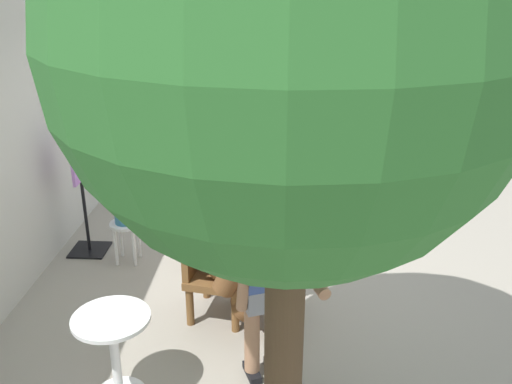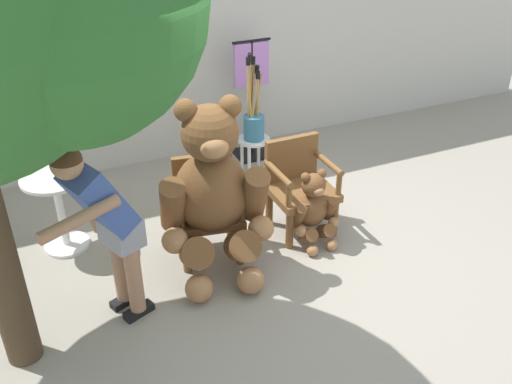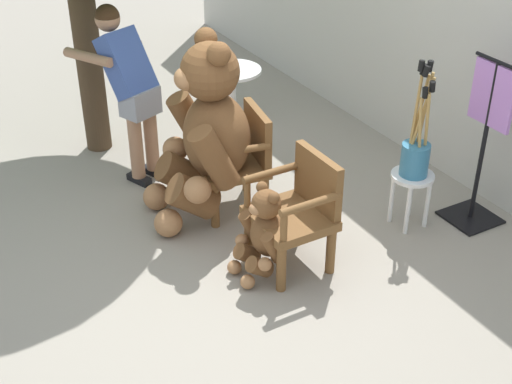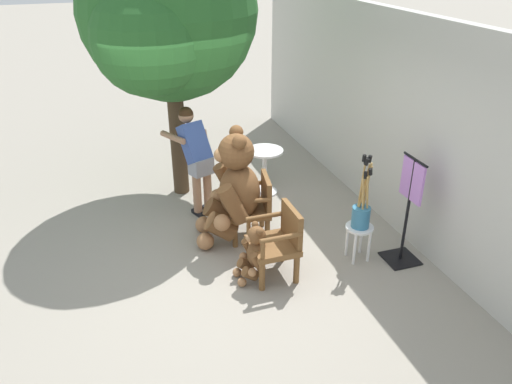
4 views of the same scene
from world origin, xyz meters
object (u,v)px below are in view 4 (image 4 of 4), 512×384
object	(u,v)px
person_visitor	(196,153)
white_stool	(359,234)
patio_tree	(165,16)
teddy_bear_large	(233,188)
brush_bucket	(362,211)
teddy_bear_small	(255,253)
wooden_chair_left	(253,205)
wooden_chair_right	(278,241)
round_side_table	(265,166)
clothing_display_stand	(408,209)

from	to	relation	value
person_visitor	white_stool	xyz separation A→B (m)	(1.84, 1.60, -0.55)
person_visitor	patio_tree	size ratio (longest dim) A/B	0.39
teddy_bear_large	brush_bucket	bearing A→B (deg)	54.71
teddy_bear_small	brush_bucket	bearing A→B (deg)	89.58
teddy_bear_small	patio_tree	world-z (taller)	patio_tree
wooden_chair_left	white_stool	bearing A→B (deg)	49.22
teddy_bear_large	wooden_chair_left	bearing A→B (deg)	84.50
person_visitor	patio_tree	world-z (taller)	patio_tree
person_visitor	brush_bucket	xyz separation A→B (m)	(1.84, 1.60, -0.23)
wooden_chair_left	brush_bucket	distance (m)	1.41
wooden_chair_right	brush_bucket	distance (m)	1.08
teddy_bear_large	person_visitor	size ratio (longest dim) A/B	1.00
wooden_chair_left	person_visitor	distance (m)	1.16
wooden_chair_left	patio_tree	distance (m)	2.76
wooden_chair_left	wooden_chair_right	distance (m)	0.90
teddy_bear_large	patio_tree	size ratio (longest dim) A/B	0.39
teddy_bear_small	white_stool	world-z (taller)	teddy_bear_small
round_side_table	patio_tree	distance (m)	2.58
teddy_bear_large	patio_tree	distance (m)	2.47
wooden_chair_left	round_side_table	distance (m)	1.29
clothing_display_stand	teddy_bear_small	bearing A→B (deg)	-96.45
person_visitor	round_side_table	bearing A→B (deg)	101.89
round_side_table	clothing_display_stand	bearing A→B (deg)	23.80
wooden_chair_right	white_stool	size ratio (longest dim) A/B	1.87
round_side_table	clothing_display_stand	size ratio (longest dim) A/B	0.53
teddy_bear_small	patio_tree	bearing A→B (deg)	-169.47
white_stool	wooden_chair_right	bearing A→B (deg)	-90.67
person_visitor	teddy_bear_large	bearing A→B (deg)	17.35
wooden_chair_left	round_side_table	xyz separation A→B (m)	(-1.16, 0.56, -0.01)
patio_tree	person_visitor	bearing A→B (deg)	17.50
teddy_bear_small	white_stool	xyz separation A→B (m)	(0.01, 1.34, 0.00)
brush_bucket	round_side_table	bearing A→B (deg)	-166.46
teddy_bear_small	patio_tree	distance (m)	3.36
teddy_bear_small	wooden_chair_left	bearing A→B (deg)	162.74
brush_bucket	clothing_display_stand	world-z (taller)	brush_bucket
white_stool	clothing_display_stand	world-z (taller)	clothing_display_stand
teddy_bear_small	brush_bucket	size ratio (longest dim) A/B	0.78
wooden_chair_right	round_side_table	world-z (taller)	wooden_chair_right
round_side_table	clothing_display_stand	xyz separation A→B (m)	(2.27, 1.00, 0.27)
wooden_chair_right	person_visitor	xyz separation A→B (m)	(-1.82, -0.54, 0.45)
wooden_chair_left	person_visitor	world-z (taller)	person_visitor
wooden_chair_right	wooden_chair_left	bearing A→B (deg)	-179.94
teddy_bear_small	white_stool	bearing A→B (deg)	89.50
teddy_bear_small	round_side_table	xyz separation A→B (m)	(-2.06, 0.84, 0.10)
teddy_bear_small	clothing_display_stand	xyz separation A→B (m)	(0.21, 1.84, 0.37)
wooden_chair_left	clothing_display_stand	distance (m)	1.93
wooden_chair_left	wooden_chair_right	xyz separation A→B (m)	(0.90, 0.00, 0.00)
wooden_chair_right	clothing_display_stand	bearing A→B (deg)	82.38
wooden_chair_right	patio_tree	xyz separation A→B (m)	(-2.41, -0.73, 2.19)
brush_bucket	clothing_display_stand	xyz separation A→B (m)	(0.20, 0.50, 0.04)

